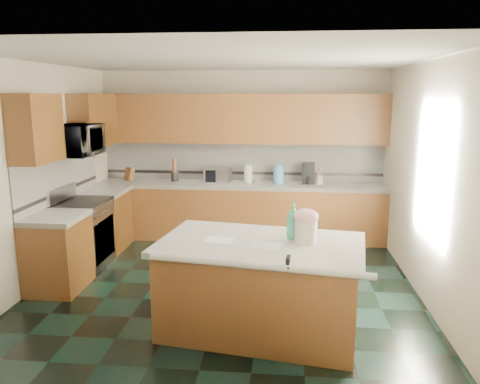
# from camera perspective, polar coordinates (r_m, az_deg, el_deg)

# --- Properties ---
(floor) EXTENTS (4.60, 4.60, 0.00)m
(floor) POSITION_cam_1_polar(r_m,az_deg,el_deg) (5.87, -1.82, -11.44)
(floor) COLOR black
(floor) RESTS_ON ground
(ceiling) EXTENTS (4.60, 4.60, 0.00)m
(ceiling) POSITION_cam_1_polar(r_m,az_deg,el_deg) (5.41, -2.01, 15.86)
(ceiling) COLOR white
(ceiling) RESTS_ON ground
(wall_back) EXTENTS (4.60, 0.04, 2.70)m
(wall_back) POSITION_cam_1_polar(r_m,az_deg,el_deg) (7.76, 0.27, 4.64)
(wall_back) COLOR beige
(wall_back) RESTS_ON ground
(wall_front) EXTENTS (4.60, 0.04, 2.70)m
(wall_front) POSITION_cam_1_polar(r_m,az_deg,el_deg) (3.26, -7.11, -5.54)
(wall_front) COLOR beige
(wall_front) RESTS_ON ground
(wall_left) EXTENTS (0.04, 4.60, 2.70)m
(wall_left) POSITION_cam_1_polar(r_m,az_deg,el_deg) (6.22, -23.64, 1.86)
(wall_left) COLOR beige
(wall_left) RESTS_ON ground
(wall_right) EXTENTS (0.04, 4.60, 2.70)m
(wall_right) POSITION_cam_1_polar(r_m,az_deg,el_deg) (5.68, 22.01, 1.13)
(wall_right) COLOR beige
(wall_right) RESTS_ON ground
(back_base_cab) EXTENTS (4.60, 0.60, 0.86)m
(back_base_cab) POSITION_cam_1_polar(r_m,az_deg,el_deg) (7.62, 0.05, -2.54)
(back_base_cab) COLOR black
(back_base_cab) RESTS_ON ground
(back_countertop) EXTENTS (4.60, 0.64, 0.06)m
(back_countertop) POSITION_cam_1_polar(r_m,az_deg,el_deg) (7.52, 0.05, 0.86)
(back_countertop) COLOR silver
(back_countertop) RESTS_ON back_base_cab
(back_upper_cab) EXTENTS (4.60, 0.33, 0.78)m
(back_upper_cab) POSITION_cam_1_polar(r_m,az_deg,el_deg) (7.53, 0.15, 8.93)
(back_upper_cab) COLOR black
(back_upper_cab) RESTS_ON wall_back
(back_backsplash) EXTENTS (4.60, 0.02, 0.63)m
(back_backsplash) POSITION_cam_1_polar(r_m,az_deg,el_deg) (7.75, 0.25, 3.77)
(back_backsplash) COLOR silver
(back_backsplash) RESTS_ON back_countertop
(back_accent_band) EXTENTS (4.60, 0.01, 0.05)m
(back_accent_band) POSITION_cam_1_polar(r_m,az_deg,el_deg) (7.77, 0.24, 2.34)
(back_accent_band) COLOR black
(back_accent_band) RESTS_ON back_countertop
(left_base_cab_rear) EXTENTS (0.60, 0.82, 0.86)m
(left_base_cab_rear) POSITION_cam_1_polar(r_m,az_deg,el_deg) (7.41, -16.10, -3.43)
(left_base_cab_rear) COLOR black
(left_base_cab_rear) RESTS_ON ground
(left_counter_rear) EXTENTS (0.64, 0.82, 0.06)m
(left_counter_rear) POSITION_cam_1_polar(r_m,az_deg,el_deg) (7.31, -16.30, 0.06)
(left_counter_rear) COLOR silver
(left_counter_rear) RESTS_ON left_base_cab_rear
(left_base_cab_front) EXTENTS (0.60, 0.72, 0.86)m
(left_base_cab_front) POSITION_cam_1_polar(r_m,az_deg,el_deg) (6.08, -21.35, -7.13)
(left_base_cab_front) COLOR black
(left_base_cab_front) RESTS_ON ground
(left_counter_front) EXTENTS (0.64, 0.72, 0.06)m
(left_counter_front) POSITION_cam_1_polar(r_m,az_deg,el_deg) (5.95, -21.68, -2.92)
(left_counter_front) COLOR silver
(left_counter_front) RESTS_ON left_base_cab_front
(left_backsplash) EXTENTS (0.02, 2.30, 0.63)m
(left_backsplash) POSITION_cam_1_polar(r_m,az_deg,el_deg) (6.70, -21.08, 1.71)
(left_backsplash) COLOR silver
(left_backsplash) RESTS_ON wall_left
(left_accent_band) EXTENTS (0.01, 2.30, 0.05)m
(left_accent_band) POSITION_cam_1_polar(r_m,az_deg,el_deg) (6.73, -20.91, 0.08)
(left_accent_band) COLOR black
(left_accent_band) RESTS_ON wall_left
(left_upper_cab_rear) EXTENTS (0.33, 1.09, 0.78)m
(left_upper_cab_rear) POSITION_cam_1_polar(r_m,az_deg,el_deg) (7.35, -17.38, 8.33)
(left_upper_cab_rear) COLOR black
(left_upper_cab_rear) RESTS_ON wall_left
(left_upper_cab_front) EXTENTS (0.33, 0.72, 0.78)m
(left_upper_cab_front) POSITION_cam_1_polar(r_m,az_deg,el_deg) (5.85, -23.65, 7.13)
(left_upper_cab_front) COLOR black
(left_upper_cab_front) RESTS_ON wall_left
(range_body) EXTENTS (0.60, 0.76, 0.88)m
(range_body) POSITION_cam_1_polar(r_m,az_deg,el_deg) (6.71, -18.55, -5.08)
(range_body) COLOR #B7B7BC
(range_body) RESTS_ON ground
(range_oven_door) EXTENTS (0.02, 0.68, 0.55)m
(range_oven_door) POSITION_cam_1_polar(r_m,az_deg,el_deg) (6.61, -16.22, -5.54)
(range_oven_door) COLOR black
(range_oven_door) RESTS_ON range_body
(range_cooktop) EXTENTS (0.62, 0.78, 0.04)m
(range_cooktop) POSITION_cam_1_polar(r_m,az_deg,el_deg) (6.60, -18.81, -1.25)
(range_cooktop) COLOR black
(range_cooktop) RESTS_ON range_body
(range_handle) EXTENTS (0.02, 0.66, 0.02)m
(range_handle) POSITION_cam_1_polar(r_m,az_deg,el_deg) (6.50, -16.16, -2.36)
(range_handle) COLOR #B7B7BC
(range_handle) RESTS_ON range_body
(range_backguard) EXTENTS (0.06, 0.76, 0.18)m
(range_backguard) POSITION_cam_1_polar(r_m,az_deg,el_deg) (6.68, -20.91, -0.18)
(range_backguard) COLOR #B7B7BC
(range_backguard) RESTS_ON range_body
(microwave) EXTENTS (0.50, 0.73, 0.41)m
(microwave) POSITION_cam_1_polar(r_m,az_deg,el_deg) (6.47, -19.30, 5.96)
(microwave) COLOR #B7B7BC
(microwave) RESTS_ON wall_left
(island_base) EXTENTS (2.00, 1.34, 0.86)m
(island_base) POSITION_cam_1_polar(r_m,az_deg,el_deg) (4.72, 2.48, -11.74)
(island_base) COLOR black
(island_base) RESTS_ON ground
(island_top) EXTENTS (2.11, 1.45, 0.06)m
(island_top) POSITION_cam_1_polar(r_m,az_deg,el_deg) (4.56, 2.53, -6.44)
(island_top) COLOR silver
(island_top) RESTS_ON island_base
(island_bullnose) EXTENTS (1.94, 0.36, 0.06)m
(island_bullnose) POSITION_cam_1_polar(r_m,az_deg,el_deg) (4.01, 2.10, -9.02)
(island_bullnose) COLOR silver
(island_bullnose) RESTS_ON island_base
(treat_jar) EXTENTS (0.26, 0.26, 0.23)m
(treat_jar) POSITION_cam_1_polar(r_m,az_deg,el_deg) (4.54, 8.03, -4.76)
(treat_jar) COLOR silver
(treat_jar) RESTS_ON island_top
(treat_jar_lid) EXTENTS (0.24, 0.24, 0.15)m
(treat_jar_lid) POSITION_cam_1_polar(r_m,az_deg,el_deg) (4.50, 8.09, -2.94)
(treat_jar_lid) COLOR pink
(treat_jar_lid) RESTS_ON treat_jar
(treat_jar_knob) EXTENTS (0.08, 0.03, 0.03)m
(treat_jar_knob) POSITION_cam_1_polar(r_m,az_deg,el_deg) (4.48, 8.11, -2.33)
(treat_jar_knob) COLOR tan
(treat_jar_knob) RESTS_ON treat_jar_lid
(treat_jar_knob_end_l) EXTENTS (0.04, 0.04, 0.04)m
(treat_jar_knob_end_l) POSITION_cam_1_polar(r_m,az_deg,el_deg) (4.48, 7.61, -2.32)
(treat_jar_knob_end_l) COLOR tan
(treat_jar_knob_end_l) RESTS_ON treat_jar_lid
(treat_jar_knob_end_r) EXTENTS (0.04, 0.04, 0.04)m
(treat_jar_knob_end_r) POSITION_cam_1_polar(r_m,az_deg,el_deg) (4.49, 8.60, -2.34)
(treat_jar_knob_end_r) COLOR tan
(treat_jar_knob_end_r) RESTS_ON treat_jar_lid
(soap_bottle_island) EXTENTS (0.17, 0.17, 0.36)m
(soap_bottle_island) POSITION_cam_1_polar(r_m,az_deg,el_deg) (4.63, 6.52, -3.53)
(soap_bottle_island) COLOR #308E72
(soap_bottle_island) RESTS_ON island_top
(paper_sheet_a) EXTENTS (0.35, 0.30, 0.00)m
(paper_sheet_a) POSITION_cam_1_polar(r_m,az_deg,el_deg) (4.44, 3.02, -6.51)
(paper_sheet_a) COLOR white
(paper_sheet_a) RESTS_ON island_top
(paper_sheet_b) EXTENTS (0.31, 0.26, 0.00)m
(paper_sheet_b) POSITION_cam_1_polar(r_m,az_deg,el_deg) (4.60, -2.49, -5.88)
(paper_sheet_b) COLOR white
(paper_sheet_b) RESTS_ON island_top
(clamp_body) EXTENTS (0.04, 0.11, 0.10)m
(clamp_body) POSITION_cam_1_polar(r_m,az_deg,el_deg) (4.01, 5.89, -8.47)
(clamp_body) COLOR black
(clamp_body) RESTS_ON island_top
(clamp_handle) EXTENTS (0.02, 0.08, 0.02)m
(clamp_handle) POSITION_cam_1_polar(r_m,az_deg,el_deg) (3.96, 5.89, -9.06)
(clamp_handle) COLOR black
(clamp_handle) RESTS_ON island_top
(knife_block) EXTENTS (0.17, 0.19, 0.24)m
(knife_block) POSITION_cam_1_polar(r_m,az_deg,el_deg) (7.93, -13.33, 2.13)
(knife_block) COLOR #472814
(knife_block) RESTS_ON back_countertop
(utensil_crock) EXTENTS (0.12, 0.12, 0.15)m
(utensil_crock) POSITION_cam_1_polar(r_m,az_deg,el_deg) (7.76, -7.96, 1.87)
(utensil_crock) COLOR black
(utensil_crock) RESTS_ON back_countertop
(utensil_bundle) EXTENTS (0.07, 0.07, 0.22)m
(utensil_bundle) POSITION_cam_1_polar(r_m,az_deg,el_deg) (7.73, -8.00, 3.24)
(utensil_bundle) COLOR #472814
(utensil_bundle) RESTS_ON utensil_crock
(toaster_oven) EXTENTS (0.43, 0.32, 0.24)m
(toaster_oven) POSITION_cam_1_polar(r_m,az_deg,el_deg) (7.59, -2.71, 2.08)
(toaster_oven) COLOR #B7B7BC
(toaster_oven) RESTS_ON back_countertop
(toaster_oven_door) EXTENTS (0.37, 0.01, 0.20)m
(toaster_oven_door) POSITION_cam_1_polar(r_m,az_deg,el_deg) (7.46, -2.86, 1.91)
(toaster_oven_door) COLOR black
(toaster_oven_door) RESTS_ON toaster_oven
(paper_towel) EXTENTS (0.13, 0.13, 0.29)m
(paper_towel) POSITION_cam_1_polar(r_m,az_deg,el_deg) (7.58, 1.00, 2.29)
(paper_towel) COLOR white
(paper_towel) RESTS_ON back_countertop
(paper_towel_base) EXTENTS (0.19, 0.19, 0.01)m
(paper_towel_base) POSITION_cam_1_polar(r_m,az_deg,el_deg) (7.60, 1.00, 1.26)
(paper_towel_base) COLOR #B7B7BC
(paper_towel_base) RESTS_ON back_countertop
(water_jug) EXTENTS (0.17, 0.17, 0.28)m
(water_jug) POSITION_cam_1_polar(r_m,az_deg,el_deg) (7.52, 4.74, 2.14)
(water_jug) COLOR #509BC6
(water_jug) RESTS_ON back_countertop
(water_jug_neck) EXTENTS (0.08, 0.08, 0.04)m
(water_jug_neck) POSITION_cam_1_polar(r_m,az_deg,el_deg) (7.49, 4.76, 3.35)
(water_jug_neck) COLOR #509BC6
(water_jug_neck) RESTS_ON water_jug
(coffee_maker) EXTENTS (0.20, 0.22, 0.33)m
(coffee_maker) POSITION_cam_1_polar(r_m,az_deg,el_deg) (7.54, 8.32, 2.27)
(coffee_maker) COLOR black
(coffee_maker) RESTS_ON back_countertop
(coffee_carafe) EXTENTS (0.14, 0.14, 0.14)m
(coffee_carafe) POSITION_cam_1_polar(r_m,az_deg,el_deg) (7.51, 8.32, 1.48)
(coffee_carafe) COLOR black
(coffee_carafe) RESTS_ON back_countertop
(soap_bottle_back) EXTENTS (0.13, 0.13, 0.21)m
(soap_bottle_back) POSITION_cam_1_polar(r_m,az_deg,el_deg) (7.54, 9.57, 1.78)
(soap_bottle_back) COLOR white
(soap_bottle_back) RESTS_ON back_countertop
(soap_back_cap) EXTENTS (0.02, 0.02, 0.03)m
(soap_back_cap) POSITION_cam_1_polar(r_m,az_deg,el_deg) (7.52, 9.60, 2.69)
(soap_back_cap) COLOR red
(soap_back_cap) RESTS_ON soap_bottle_back
(window_light_proxy) EXTENTS (0.02, 1.40, 1.10)m
(window_light_proxy) POSITION_cam_1_polar(r_m,az_deg,el_deg) (5.46, 22.41, 2.30)
(window_light_proxy) COLOR white
(window_light_proxy) RESTS_ON wall_right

